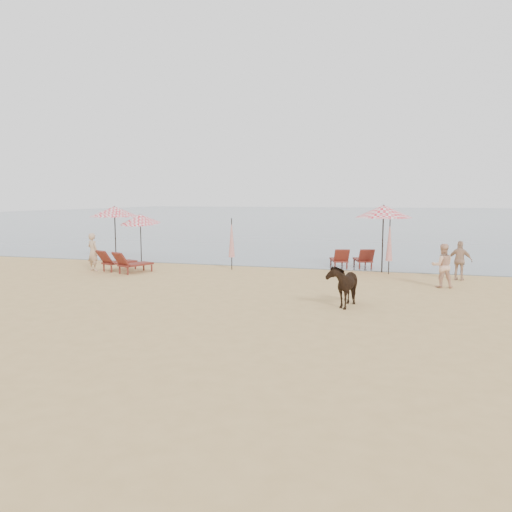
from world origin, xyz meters
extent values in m
plane|color=tan|center=(0.00, 0.00, 0.00)|extent=(120.00, 120.00, 0.00)
cube|color=#51606B|center=(0.00, 80.00, 0.00)|extent=(160.00, 140.00, 0.06)
cube|color=maroon|center=(-6.76, 7.33, 0.35)|extent=(1.11, 1.52, 0.08)
cube|color=maroon|center=(-7.04, 6.64, 0.62)|extent=(0.77, 0.66, 0.61)
cube|color=maroon|center=(-5.75, 6.92, 0.35)|extent=(1.11, 1.52, 0.08)
cube|color=maroon|center=(-6.03, 6.24, 0.62)|extent=(0.77, 0.66, 0.61)
cube|color=maroon|center=(2.10, 10.84, 0.34)|extent=(0.99, 1.48, 0.08)
cube|color=maroon|center=(2.31, 10.15, 0.61)|extent=(0.73, 0.60, 0.59)
cube|color=maroon|center=(3.12, 11.14, 0.34)|extent=(0.99, 1.48, 0.08)
cube|color=maroon|center=(3.33, 10.45, 0.61)|extent=(0.73, 0.60, 0.59)
cylinder|color=black|center=(-8.79, 10.28, 1.24)|extent=(0.06, 0.06, 2.47)
cone|color=red|center=(-8.79, 10.28, 2.41)|extent=(2.36, 2.36, 0.51)
sphere|color=black|center=(-8.79, 10.28, 2.64)|extent=(0.09, 0.09, 0.09)
cylinder|color=black|center=(-7.29, 10.09, 1.06)|extent=(0.05, 0.05, 2.12)
cone|color=red|center=(-7.29, 10.09, 2.08)|extent=(1.88, 1.91, 0.64)
sphere|color=black|center=(-7.29, 10.09, 2.27)|extent=(0.08, 0.08, 0.08)
cylinder|color=black|center=(4.01, 9.90, 1.29)|extent=(0.06, 0.06, 2.58)
cone|color=red|center=(4.01, 9.90, 2.53)|extent=(2.30, 2.30, 0.52)
sphere|color=black|center=(4.01, 9.90, 2.76)|extent=(0.09, 0.09, 0.09)
cylinder|color=black|center=(-2.24, 8.90, 1.11)|extent=(0.05, 0.05, 2.21)
cone|color=red|center=(-2.24, 8.90, 1.37)|extent=(0.27, 0.27, 1.66)
cylinder|color=black|center=(4.29, 9.47, 1.11)|extent=(0.05, 0.05, 2.22)
cone|color=red|center=(4.29, 9.47, 1.38)|extent=(0.27, 0.27, 1.67)
imported|color=black|center=(3.21, 2.93, 0.61)|extent=(0.86, 1.53, 1.23)
imported|color=tan|center=(-7.74, 6.86, 0.80)|extent=(0.68, 0.56, 1.61)
imported|color=#E0AC8C|center=(6.14, 6.87, 0.76)|extent=(0.83, 0.70, 1.52)
imported|color=tan|center=(6.88, 8.67, 0.74)|extent=(0.93, 0.58, 1.48)
camera|label=1|loc=(4.80, -11.24, 3.09)|focal=35.00mm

